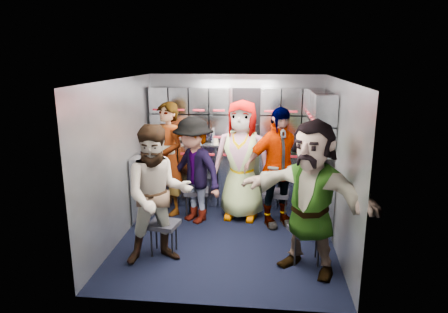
# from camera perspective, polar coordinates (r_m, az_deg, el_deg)

# --- Properties ---
(floor) EXTENTS (3.00, 3.00, 0.00)m
(floor) POSITION_cam_1_polar(r_m,az_deg,el_deg) (5.48, 0.36, -11.57)
(floor) COLOR black
(floor) RESTS_ON ground
(wall_back) EXTENTS (2.80, 0.04, 2.10)m
(wall_back) POSITION_cam_1_polar(r_m,az_deg,el_deg) (6.57, 1.67, 2.49)
(wall_back) COLOR gray
(wall_back) RESTS_ON ground
(wall_left) EXTENTS (0.04, 3.00, 2.10)m
(wall_left) POSITION_cam_1_polar(r_m,az_deg,el_deg) (5.43, -14.49, -0.48)
(wall_left) COLOR gray
(wall_left) RESTS_ON ground
(wall_right) EXTENTS (0.04, 3.00, 2.10)m
(wall_right) POSITION_cam_1_polar(r_m,az_deg,el_deg) (5.17, 16.01, -1.30)
(wall_right) COLOR gray
(wall_right) RESTS_ON ground
(ceiling) EXTENTS (2.80, 3.00, 0.02)m
(ceiling) POSITION_cam_1_polar(r_m,az_deg,el_deg) (4.94, 0.40, 10.92)
(ceiling) COLOR silver
(ceiling) RESTS_ON wall_back
(cart_bank_back) EXTENTS (2.68, 0.38, 0.99)m
(cart_bank_back) POSITION_cam_1_polar(r_m,az_deg,el_deg) (6.50, 1.49, -2.68)
(cart_bank_back) COLOR #90949E
(cart_bank_back) RESTS_ON ground
(cart_bank_left) EXTENTS (0.38, 0.76, 0.99)m
(cart_bank_left) POSITION_cam_1_polar(r_m,az_deg,el_deg) (6.03, -10.46, -4.30)
(cart_bank_left) COLOR #90949E
(cart_bank_left) RESTS_ON ground
(counter) EXTENTS (2.68, 0.42, 0.03)m
(counter) POSITION_cam_1_polar(r_m,az_deg,el_deg) (6.37, 1.52, 1.80)
(counter) COLOR silver
(counter) RESTS_ON cart_bank_back
(locker_bank_back) EXTENTS (2.68, 0.28, 0.82)m
(locker_bank_back) POSITION_cam_1_polar(r_m,az_deg,el_deg) (6.34, 1.59, 6.10)
(locker_bank_back) COLOR #90949E
(locker_bank_back) RESTS_ON wall_back
(locker_bank_right) EXTENTS (0.28, 1.00, 0.82)m
(locker_bank_right) POSITION_cam_1_polar(r_m,az_deg,el_deg) (5.74, 13.67, 4.84)
(locker_bank_right) COLOR #90949E
(locker_bank_right) RESTS_ON wall_right
(right_cabinet) EXTENTS (0.28, 1.20, 1.00)m
(right_cabinet) POSITION_cam_1_polar(r_m,az_deg,el_deg) (5.88, 13.23, -4.88)
(right_cabinet) COLOR #90949E
(right_cabinet) RESTS_ON ground
(coffee_niche) EXTENTS (0.46, 0.16, 0.84)m
(coffee_niche) POSITION_cam_1_polar(r_m,az_deg,el_deg) (6.40, 3.25, 5.97)
(coffee_niche) COLOR black
(coffee_niche) RESTS_ON wall_back
(red_latch_strip) EXTENTS (2.60, 0.02, 0.03)m
(red_latch_strip) POSITION_cam_1_polar(r_m,az_deg,el_deg) (6.21, 1.37, 0.18)
(red_latch_strip) COLOR #AB1A27
(red_latch_strip) RESTS_ON cart_bank_back
(jump_seat_near_left) EXTENTS (0.40, 0.38, 0.41)m
(jump_seat_near_left) POSITION_cam_1_polar(r_m,az_deg,el_deg) (5.00, -8.63, -9.79)
(jump_seat_near_left) COLOR black
(jump_seat_near_left) RESTS_ON ground
(jump_seat_mid_left) EXTENTS (0.40, 0.38, 0.43)m
(jump_seat_mid_left) POSITION_cam_1_polar(r_m,az_deg,el_deg) (6.07, -3.97, -5.15)
(jump_seat_mid_left) COLOR black
(jump_seat_mid_left) RESTS_ON ground
(jump_seat_center) EXTENTS (0.39, 0.38, 0.40)m
(jump_seat_center) POSITION_cam_1_polar(r_m,az_deg,el_deg) (6.20, 2.58, -4.89)
(jump_seat_center) COLOR black
(jump_seat_center) RESTS_ON ground
(jump_seat_mid_right) EXTENTS (0.41, 0.39, 0.44)m
(jump_seat_mid_right) POSITION_cam_1_polar(r_m,az_deg,el_deg) (5.97, 7.42, -5.43)
(jump_seat_mid_right) COLOR black
(jump_seat_mid_right) RESTS_ON ground
(jump_seat_near_right) EXTENTS (0.47, 0.46, 0.43)m
(jump_seat_near_right) POSITION_cam_1_polar(r_m,az_deg,el_deg) (4.85, 11.73, -10.53)
(jump_seat_near_right) COLOR black
(jump_seat_near_right) RESTS_ON ground
(attendant_standing) EXTENTS (0.74, 0.73, 1.73)m
(attendant_standing) POSITION_cam_1_polar(r_m,az_deg,el_deg) (6.12, -7.99, -0.32)
(attendant_standing) COLOR black
(attendant_standing) RESTS_ON ground
(attendant_arc_a) EXTENTS (0.97, 0.87, 1.65)m
(attendant_arc_a) POSITION_cam_1_polar(r_m,az_deg,el_deg) (4.67, -9.39, -5.50)
(attendant_arc_a) COLOR black
(attendant_arc_a) RESTS_ON ground
(attendant_arc_b) EXTENTS (1.15, 1.05, 1.55)m
(attendant_arc_b) POSITION_cam_1_polar(r_m,az_deg,el_deg) (5.77, -4.34, -2.01)
(attendant_arc_b) COLOR black
(attendant_arc_b) RESTS_ON ground
(attendant_arc_c) EXTENTS (0.94, 0.68, 1.78)m
(attendant_arc_c) POSITION_cam_1_polar(r_m,az_deg,el_deg) (5.88, 2.53, -0.56)
(attendant_arc_c) COLOR black
(attendant_arc_c) RESTS_ON ground
(attendant_arc_d) EXTENTS (1.09, 0.79, 1.71)m
(attendant_arc_d) POSITION_cam_1_polar(r_m,az_deg,el_deg) (5.65, 7.61, -1.61)
(attendant_arc_d) COLOR black
(attendant_arc_d) RESTS_ON ground
(attendant_arc_e) EXTENTS (1.65, 1.29, 1.74)m
(attendant_arc_e) POSITION_cam_1_polar(r_m,az_deg,el_deg) (4.50, 12.26, -5.78)
(attendant_arc_e) COLOR black
(attendant_arc_e) RESTS_ON ground
(bottle_left) EXTENTS (0.07, 0.07, 0.27)m
(bottle_left) POSITION_cam_1_polar(r_m,az_deg,el_deg) (6.35, -3.33, 3.15)
(bottle_left) COLOR white
(bottle_left) RESTS_ON counter
(bottle_mid) EXTENTS (0.07, 0.07, 0.26)m
(bottle_mid) POSITION_cam_1_polar(r_m,az_deg,el_deg) (6.33, -1.51, 3.03)
(bottle_mid) COLOR white
(bottle_mid) RESTS_ON counter
(bottle_right) EXTENTS (0.07, 0.07, 0.27)m
(bottle_right) POSITION_cam_1_polar(r_m,az_deg,el_deg) (6.28, 8.68, 2.84)
(bottle_right) COLOR white
(bottle_right) RESTS_ON counter
(cup_left) EXTENTS (0.08, 0.08, 0.11)m
(cup_left) POSITION_cam_1_polar(r_m,az_deg,el_deg) (6.33, -1.13, 2.34)
(cup_left) COLOR beige
(cup_left) RESTS_ON counter
(cup_right) EXTENTS (0.09, 0.09, 0.09)m
(cup_right) POSITION_cam_1_polar(r_m,az_deg,el_deg) (6.28, 6.70, 2.08)
(cup_right) COLOR beige
(cup_right) RESTS_ON counter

